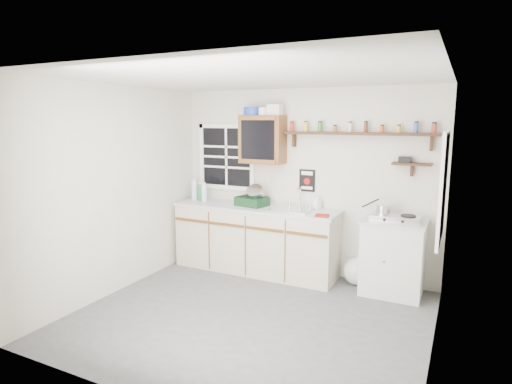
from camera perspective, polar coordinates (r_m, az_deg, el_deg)
room at (r=4.39m, az=-0.76°, el=-1.41°), size 3.64×3.24×2.54m
main_cabinet at (r=5.96m, az=-0.07°, el=-6.24°), size 2.31×0.63×0.92m
right_cabinet at (r=5.46m, az=17.77°, el=-8.27°), size 0.73×0.57×0.91m
sink at (r=5.64m, az=4.85°, el=-2.27°), size 0.52×0.44×0.29m
upper_cabinet at (r=5.85m, az=0.87°, el=7.02°), size 0.60×0.32×0.65m
upper_cabinet_clutter at (r=5.86m, az=0.68°, el=10.78°), size 0.55×0.24×0.14m
spice_shelf at (r=5.49m, az=13.40°, el=7.68°), size 1.91×0.18×0.35m
secondary_shelf at (r=5.42m, az=19.81°, el=3.61°), size 0.45×0.16×0.24m
warning_sign at (r=5.81m, az=6.82°, el=1.53°), size 0.22×0.02×0.30m
window_back at (r=6.30m, az=-3.95°, el=4.68°), size 0.93×0.03×0.98m
window_right at (r=4.44m, az=23.74°, el=0.51°), size 0.03×0.78×1.08m
water_bottles at (r=6.30m, az=-7.56°, el=0.07°), size 0.28×0.13×0.31m
dish_rack at (r=5.87m, az=-0.41°, el=-0.91°), size 0.46×0.38×0.30m
soap_bottle at (r=5.73m, az=8.17°, el=-1.28°), size 0.11×0.12×0.19m
rag at (r=5.30m, az=8.81°, el=-3.13°), size 0.18×0.16×0.02m
hotplate at (r=5.31m, az=18.10°, el=-3.28°), size 0.57×0.31×0.08m
saucepan at (r=5.32m, az=16.58°, el=-2.20°), size 0.39×0.31×0.19m
trash_bag at (r=5.69m, az=13.20°, el=-10.23°), size 0.37×0.34×0.43m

